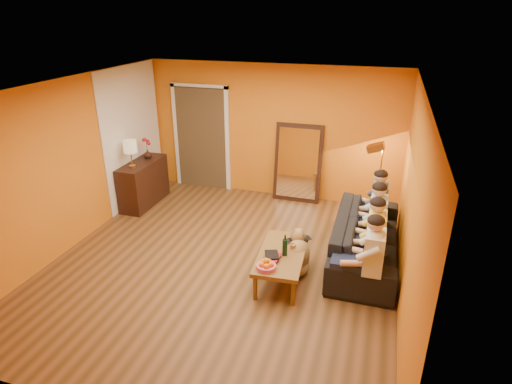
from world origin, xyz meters
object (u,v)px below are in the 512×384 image
(sofa, at_px, (366,238))
(person_mid_right, at_px, (377,221))
(table_lamp, at_px, (131,154))
(dog, at_px, (298,252))
(person_mid_left, at_px, (375,238))
(coffee_table, at_px, (282,265))
(wine_bottle, at_px, (285,245))
(sideboard, at_px, (144,183))
(tumbler, at_px, (292,247))
(person_far_left, at_px, (373,259))
(person_far_right, at_px, (378,206))
(mirror_frame, at_px, (298,163))
(laptop, at_px, (300,241))
(floor_lamp, at_px, (379,185))
(vase, at_px, (148,154))

(sofa, relative_size, person_mid_right, 1.93)
(table_lamp, distance_m, dog, 3.62)
(person_mid_left, bearing_deg, coffee_table, -160.03)
(wine_bottle, bearing_deg, dog, 65.05)
(sideboard, bearing_deg, tumbler, -25.47)
(person_far_left, height_order, person_far_right, same)
(mirror_frame, height_order, dog, mirror_frame)
(person_far_left, relative_size, laptop, 3.31)
(person_far_left, xyz_separation_m, laptop, (-1.03, 0.46, -0.18))
(mirror_frame, relative_size, person_far_left, 1.25)
(floor_lamp, bearing_deg, mirror_frame, 164.24)
(sideboard, relative_size, laptop, 3.21)
(person_mid_left, height_order, vase, person_mid_left)
(person_mid_left, bearing_deg, person_far_right, 90.00)
(table_lamp, bearing_deg, coffee_table, -23.63)
(table_lamp, relative_size, dog, 0.78)
(sideboard, bearing_deg, person_mid_right, -9.00)
(dog, distance_m, wine_bottle, 0.39)
(floor_lamp, xyz_separation_m, tumbler, (-1.06, -2.06, -0.26))
(laptop, bearing_deg, person_far_left, -58.67)
(floor_lamp, bearing_deg, table_lamp, -164.76)
(floor_lamp, relative_size, vase, 8.48)
(dog, height_order, person_mid_right, person_mid_right)
(sideboard, height_order, person_mid_right, person_mid_right)
(sofa, bearing_deg, coffee_table, 129.47)
(sideboard, xyz_separation_m, vase, (0.00, 0.25, 0.51))
(wine_bottle, bearing_deg, person_far_right, 53.87)
(coffee_table, xyz_separation_m, wine_bottle, (0.05, -0.05, 0.37))
(table_lamp, xyz_separation_m, coffee_table, (3.16, -1.38, -0.90))
(floor_lamp, height_order, vase, floor_lamp)
(person_mid_right, height_order, wine_bottle, person_mid_right)
(floor_lamp, height_order, laptop, floor_lamp)
(person_mid_left, distance_m, person_far_right, 1.10)
(tumbler, xyz_separation_m, laptop, (0.06, 0.23, -0.03))
(person_mid_left, relative_size, person_far_right, 1.00)
(sideboard, bearing_deg, floor_lamp, 6.54)
(mirror_frame, relative_size, floor_lamp, 1.06)
(sofa, height_order, person_far_right, person_far_right)
(wine_bottle, height_order, vase, vase)
(sofa, xyz_separation_m, laptop, (-0.90, -0.54, 0.09))
(table_lamp, relative_size, person_far_left, 0.42)
(person_far_right, height_order, laptop, person_far_right)
(person_far_left, bearing_deg, sideboard, 157.70)
(person_mid_right, height_order, tumbler, person_mid_right)
(mirror_frame, bearing_deg, person_far_right, -37.73)
(mirror_frame, bearing_deg, person_mid_left, -55.77)
(person_mid_left, xyz_separation_m, vase, (-4.37, 1.49, 0.32))
(mirror_frame, height_order, table_lamp, mirror_frame)
(person_far_left, bearing_deg, table_lamp, 161.14)
(laptop, xyz_separation_m, vase, (-3.34, 1.58, 0.50))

